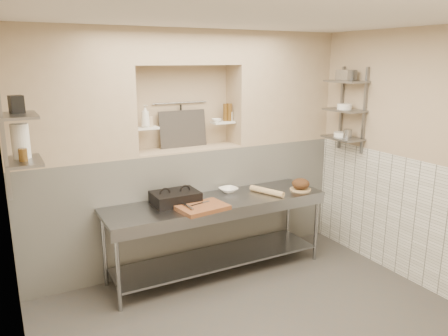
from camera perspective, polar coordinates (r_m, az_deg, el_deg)
floor at (r=4.44m, az=5.08°, el=-20.55°), size 4.00×3.90×0.10m
ceiling at (r=3.68m, az=6.11°, el=19.96°), size 4.00×3.90×0.10m
wall_left at (r=3.22m, az=-26.80°, el=-6.87°), size 0.10×3.90×2.80m
wall_right at (r=5.20m, az=24.75°, el=0.91°), size 0.10×3.90×2.80m
wall_back at (r=5.54m, az=-5.94°, el=2.87°), size 4.00×0.10×2.80m
backwall_lower at (r=5.49m, az=-4.76°, el=-4.76°), size 4.00×0.40×1.40m
alcove_sill at (r=5.31m, az=-4.92°, el=2.52°), size 1.30×0.40×0.02m
backwall_pillar_left at (r=4.86m, az=-19.79°, el=8.90°), size 1.35×0.40×1.40m
backwall_pillar_right at (r=5.86m, az=7.12°, el=10.35°), size 1.35×0.40×1.40m
backwall_header at (r=5.21m, az=-5.20°, el=15.46°), size 1.30×0.40×0.40m
wainscot_left at (r=3.52m, az=-24.47°, el=-17.50°), size 0.02×3.90×1.40m
wainscot_right at (r=5.34m, az=23.58°, el=-6.49°), size 0.02×3.90×1.40m
alcove_shelf_left at (r=5.09m, az=-10.19°, el=5.16°), size 0.28×0.16×0.02m
alcove_shelf_right at (r=5.47m, az=-0.14°, el=5.99°), size 0.28×0.16×0.02m
utensil_rail at (r=5.39m, az=-5.76°, el=8.47°), size 0.70×0.02×0.02m
hanging_steel at (r=5.39m, az=-5.63°, el=6.65°), size 0.02×0.02×0.30m
splash_panel at (r=5.36m, az=-5.39°, el=5.11°), size 0.60×0.08×0.45m
shelf_rail_left_a at (r=4.34m, az=-26.95°, el=3.69°), size 0.03×0.03×0.95m
shelf_rail_left_b at (r=3.95m, az=-26.77°, el=2.81°), size 0.03×0.03×0.95m
wall_shelf_left_lower at (r=4.18m, az=-24.72°, el=0.79°), size 0.30×0.50×0.02m
wall_shelf_left_upper at (r=4.12m, az=-25.29°, el=6.21°), size 0.30×0.50×0.03m
shelf_rail_right_a at (r=5.90m, az=15.09°, el=7.57°), size 0.03×0.03×1.05m
shelf_rail_right_b at (r=5.62m, az=17.87°, el=7.08°), size 0.03×0.03×1.05m
wall_shelf_right_lower at (r=5.72m, az=15.23°, el=3.81°), size 0.30×0.50×0.02m
wall_shelf_right_mid at (r=5.67m, az=15.46°, el=7.30°), size 0.30×0.50×0.02m
wall_shelf_right_upper at (r=5.64m, az=15.69°, el=10.83°), size 0.30×0.50×0.03m
prep_table at (r=5.08m, az=-0.88°, el=-6.99°), size 2.60×0.70×0.90m
panini_press at (r=4.89m, az=-6.37°, el=-3.89°), size 0.51×0.37×0.14m
cutting_board at (r=4.69m, az=-2.82°, el=-5.19°), size 0.56×0.42×0.05m
knife_blade at (r=4.74m, az=-3.12°, el=-4.65°), size 0.25×0.08×0.01m
tongs at (r=4.65m, az=-4.87°, el=-4.96°), size 0.05×0.27×0.02m
mixing_bowl at (r=5.29m, az=0.58°, el=-2.87°), size 0.23×0.23×0.05m
rolling_pin at (r=5.23m, az=5.61°, el=-3.03°), size 0.24×0.46×0.07m
bread_board at (r=5.46m, az=9.95°, el=-2.76°), size 0.26×0.26×0.02m
bread_loaf at (r=5.44m, az=9.98°, el=-2.03°), size 0.22×0.22×0.13m
bottle_soap at (r=5.03m, az=-10.24°, el=6.66°), size 0.12×0.12×0.25m
jar_alcove at (r=5.11m, az=-9.85°, el=6.05°), size 0.08×0.08×0.12m
bowl_alcove at (r=5.42m, az=-0.99°, el=6.26°), size 0.15×0.15×0.04m
condiment_a at (r=5.49m, az=0.72°, el=7.31°), size 0.06×0.06×0.22m
condiment_b at (r=5.49m, az=0.17°, el=7.29°), size 0.05×0.05×0.22m
condiment_c at (r=5.50m, az=0.78°, el=6.75°), size 0.06×0.06×0.11m
jug_left at (r=4.24m, az=-25.03°, el=3.21°), size 0.15×0.15×0.31m
jar_left at (r=4.12m, az=-24.77°, el=1.56°), size 0.07×0.07×0.11m
box_left_upper at (r=4.19m, az=-25.48°, el=7.52°), size 0.13×0.13×0.15m
bowl_right at (r=5.73m, az=15.04°, el=4.26°), size 0.18×0.18×0.05m
canister_right at (r=5.65m, az=15.82°, el=4.35°), size 0.11×0.11×0.11m
bowl_right_mid at (r=5.66m, az=15.47°, el=7.76°), size 0.18×0.18×0.07m
basket_right at (r=5.64m, az=15.67°, el=11.60°), size 0.17×0.20×0.13m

